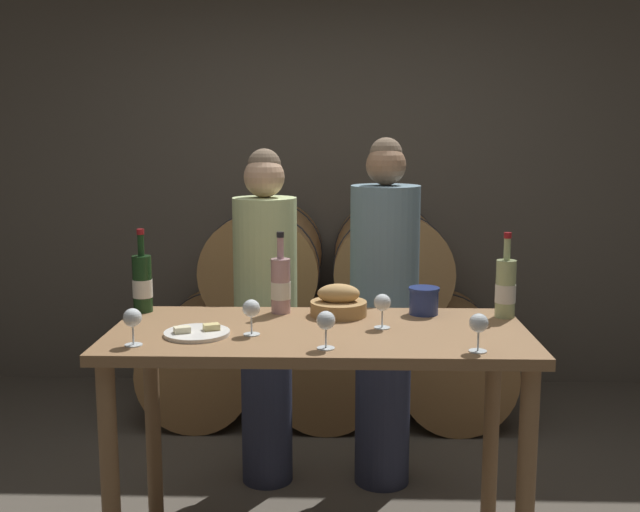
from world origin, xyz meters
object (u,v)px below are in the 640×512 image
at_px(tasting_table, 319,366).
at_px(bread_basket, 339,304).
at_px(blue_crock, 424,299).
at_px(wine_glass_far_right, 479,325).
at_px(person_left, 266,314).
at_px(wine_bottle_red, 142,283).
at_px(wine_glass_center, 326,322).
at_px(wine_bottle_rose, 281,285).
at_px(cheese_plate, 197,333).
at_px(person_right, 384,312).
at_px(wine_glass_left, 251,310).
at_px(wine_bottle_white, 506,288).
at_px(wine_glass_right, 382,304).
at_px(wine_glass_far_left, 132,319).

height_order(tasting_table, bread_basket, bread_basket).
height_order(blue_crock, wine_glass_far_right, wine_glass_far_right).
relative_size(person_left, wine_bottle_red, 4.71).
bearing_deg(wine_glass_center, tasting_table, 97.00).
height_order(wine_bottle_rose, cheese_plate, wine_bottle_rose).
height_order(person_right, wine_glass_center, person_right).
bearing_deg(wine_glass_far_right, wine_glass_center, 177.72).
xyz_separation_m(bread_basket, wine_glass_far_right, (0.46, -0.48, 0.04)).
xyz_separation_m(wine_glass_left, wine_glass_far_right, (0.77, -0.19, 0.00)).
bearing_deg(cheese_plate, wine_glass_far_right, -10.44).
bearing_deg(person_right, wine_glass_far_right, -75.61).
relative_size(person_left, wine_glass_left, 12.25).
relative_size(wine_bottle_white, wine_glass_left, 2.59).
xyz_separation_m(tasting_table, blue_crock, (0.41, 0.25, 0.20)).
xyz_separation_m(wine_glass_center, wine_glass_right, (0.20, 0.27, 0.00)).
relative_size(wine_bottle_red, wine_bottle_white, 1.01).
bearing_deg(person_right, cheese_plate, -131.44).
height_order(blue_crock, bread_basket, bread_basket).
xyz_separation_m(person_right, wine_bottle_rose, (-0.44, -0.46, 0.22)).
xyz_separation_m(wine_glass_left, wine_glass_center, (0.27, -0.17, 0.00)).
distance_m(blue_crock, wine_glass_far_right, 0.53).
relative_size(cheese_plate, wine_glass_far_left, 1.82).
xyz_separation_m(wine_bottle_red, wine_bottle_white, (1.44, -0.05, -0.00)).
relative_size(tasting_table, person_right, 0.94).
bearing_deg(cheese_plate, blue_crock, 21.91).
distance_m(cheese_plate, wine_glass_far_right, 0.98).
height_order(person_right, wine_glass_far_left, person_right).
relative_size(blue_crock, wine_glass_left, 0.95).
relative_size(person_left, wine_glass_far_left, 12.25).
distance_m(wine_bottle_white, bread_basket, 0.65).
xyz_separation_m(blue_crock, cheese_plate, (-0.84, -0.34, -0.05)).
bearing_deg(person_right, wine_glass_center, -104.49).
bearing_deg(wine_bottle_rose, wine_glass_center, -69.31).
relative_size(person_left, bread_basket, 7.09).
distance_m(person_left, wine_glass_far_left, 1.03).
relative_size(cheese_plate, wine_glass_left, 1.82).
relative_size(person_left, wine_bottle_rose, 4.83).
relative_size(bread_basket, cheese_plate, 0.95).
distance_m(wine_bottle_red, wine_glass_right, 0.98).
bearing_deg(wine_glass_center, bread_basket, 85.00).
height_order(wine_glass_right, wine_glass_far_right, same).
relative_size(blue_crock, wine_glass_right, 0.95).
bearing_deg(cheese_plate, wine_glass_left, 2.62).
relative_size(wine_bottle_white, wine_glass_far_left, 2.59).
bearing_deg(wine_glass_left, wine_glass_right, 12.77).
height_order(person_left, blue_crock, person_left).
xyz_separation_m(wine_bottle_white, wine_glass_center, (-0.69, -0.46, -0.02)).
bearing_deg(wine_glass_center, person_left, 107.25).
height_order(wine_bottle_red, wine_bottle_rose, wine_bottle_red).
xyz_separation_m(blue_crock, wine_glass_far_right, (0.12, -0.52, 0.03)).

